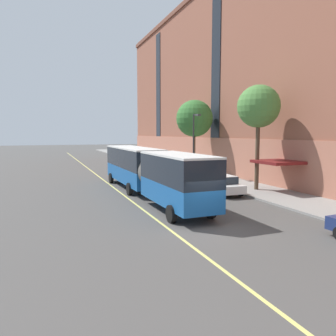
% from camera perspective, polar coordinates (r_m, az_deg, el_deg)
% --- Properties ---
extents(ground_plane, '(260.00, 260.00, 0.00)m').
position_cam_1_polar(ground_plane, '(17.36, 7.43, -10.59)').
color(ground_plane, '#4C4947').
extents(sidewalk, '(4.89, 160.00, 0.15)m').
position_cam_1_polar(sidewalk, '(25.16, 23.08, -5.62)').
color(sidewalk, gray).
rests_on(sidewalk, ground).
extents(city_bus, '(3.03, 19.07, 3.70)m').
position_cam_1_polar(city_bus, '(25.78, -3.58, -0.22)').
color(city_bus, '#19569E').
rests_on(city_bus, ground).
extents(parked_car_white_1, '(2.10, 4.51, 1.56)m').
position_cam_1_polar(parked_car_white_1, '(27.07, 9.42, -2.88)').
color(parked_car_white_1, silver).
rests_on(parked_car_white_1, ground).
extents(parked_car_black_4, '(2.10, 4.80, 1.56)m').
position_cam_1_polar(parked_car_black_4, '(34.35, 2.60, -0.90)').
color(parked_car_black_4, black).
rests_on(parked_car_black_4, ground).
extents(parked_car_silver_6, '(2.04, 4.77, 1.56)m').
position_cam_1_polar(parked_car_silver_6, '(47.38, -4.27, 1.01)').
color(parked_car_silver_6, '#B7B7BC').
rests_on(parked_car_silver_6, ground).
extents(street_tree_far_uptown, '(3.58, 3.58, 8.85)m').
position_cam_1_polar(street_tree_far_uptown, '(28.93, 15.50, 10.19)').
color(street_tree_far_uptown, brown).
rests_on(street_tree_far_uptown, sidewalk).
extents(street_tree_far_downtown, '(4.38, 4.38, 8.75)m').
position_cam_1_polar(street_tree_far_downtown, '(39.53, 4.62, 8.57)').
color(street_tree_far_downtown, brown).
rests_on(street_tree_far_downtown, sidewalk).
extents(street_lamp, '(0.36, 1.48, 6.87)m').
position_cam_1_polar(street_lamp, '(35.64, 4.62, 5.10)').
color(street_lamp, '#2D2D30').
rests_on(street_lamp, sidewalk).
extents(lane_centerline, '(0.16, 140.00, 0.01)m').
position_cam_1_polar(lane_centerline, '(19.23, -2.19, -8.87)').
color(lane_centerline, '#E0D66B').
rests_on(lane_centerline, ground).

